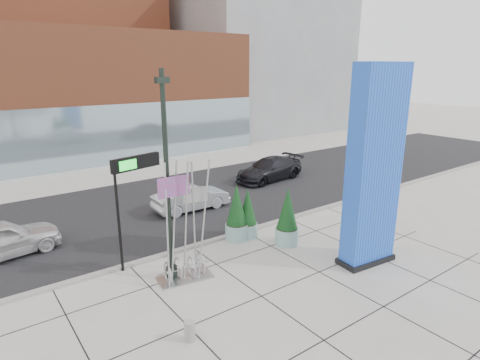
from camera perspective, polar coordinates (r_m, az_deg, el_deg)
ground at (r=15.26m, az=-2.42°, el=-15.75°), size 160.00×160.00×0.00m
street_asphalt at (r=23.45m, az=-16.21°, el=-4.71°), size 80.00×12.00×0.02m
curb_edge at (r=18.30m, az=-9.53°, el=-10.08°), size 80.00×0.30×0.12m
tower_podium at (r=38.80m, az=-24.41°, el=10.80°), size 34.00×10.00×11.00m
tower_glass_front at (r=34.48m, az=-22.11°, el=5.53°), size 34.00×0.60×5.00m
building_grey_parking at (r=54.19m, az=1.64°, el=16.92°), size 20.00×18.00×18.00m
blue_pylon at (r=16.85m, az=18.47°, el=1.12°), size 2.55×1.34×8.17m
lamp_post at (r=15.09m, az=-10.19°, el=-2.73°), size 0.52×0.44×7.95m
public_art_sculpture at (r=15.74m, az=-7.93°, el=-9.71°), size 2.22×1.35×4.74m
concrete_bollard at (r=12.98m, az=-7.16°, el=-20.52°), size 0.33×0.33×0.64m
overhead_street_sign at (r=16.19m, az=-14.77°, el=0.87°), size 2.16×0.66×4.61m
round_planter_east at (r=18.65m, az=6.74°, el=-5.34°), size 1.09×1.09×2.72m
round_planter_mid at (r=19.00m, az=-0.49°, el=-4.79°), size 1.09×1.09×2.73m
round_planter_west at (r=19.33m, az=1.10°, el=-4.88°), size 0.97×0.97×2.43m
car_white_west at (r=20.22m, az=-30.97°, el=-7.32°), size 5.03×2.56×1.64m
car_silver_mid at (r=23.17m, az=-6.94°, el=-2.52°), size 4.46×1.57×1.47m
car_dark_east at (r=29.15m, az=4.21°, el=1.53°), size 5.74×2.86×1.60m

